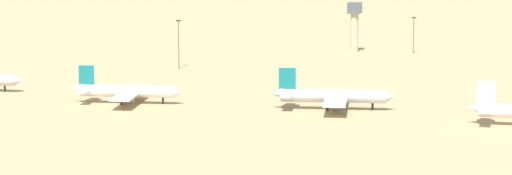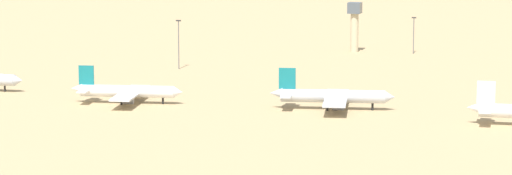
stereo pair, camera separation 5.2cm
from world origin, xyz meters
name	(u,v)px [view 1 (the left image)]	position (x,y,z in m)	size (l,w,h in m)	color
ground	(326,109)	(0.00, 0.00, 0.00)	(4000.00, 4000.00, 0.00)	tan
parked_jet_teal_2	(126,91)	(-59.07, -8.03, 3.68)	(33.90, 28.90, 11.23)	white
parked_jet_teal_3	(331,96)	(1.79, -0.67, 3.92)	(36.09, 30.80, 11.96)	silver
control_tower	(355,22)	(-19.32, 132.83, 12.12)	(5.20, 5.20, 20.09)	#C6B793
light_pole_west	(179,41)	(-69.97, 65.67, 10.16)	(1.80, 0.50, 17.84)	#59595E
light_pole_east	(414,32)	(4.57, 133.78, 8.56)	(1.80, 0.50, 14.74)	#59595E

